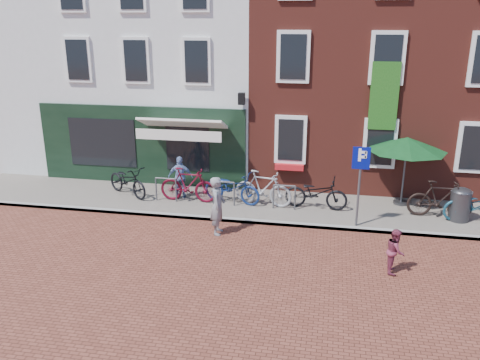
% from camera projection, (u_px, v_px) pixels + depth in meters
% --- Properties ---
extents(ground, '(80.00, 80.00, 0.00)m').
position_uv_depth(ground, '(263.00, 225.00, 15.06)').
color(ground, brown).
extents(sidewalk, '(24.00, 3.00, 0.10)m').
position_uv_depth(sidewalk, '(300.00, 208.00, 16.27)').
color(sidewalk, slate).
rests_on(sidewalk, ground).
extents(building_stucco, '(8.00, 8.00, 9.00)m').
position_uv_depth(building_stucco, '(172.00, 55.00, 21.08)').
color(building_stucco, silver).
rests_on(building_stucco, ground).
extents(building_brick_mid, '(6.00, 8.00, 10.00)m').
position_uv_depth(building_brick_mid, '(339.00, 45.00, 19.69)').
color(building_brick_mid, maroon).
rests_on(building_brick_mid, ground).
extents(filler_left, '(7.00, 8.00, 9.00)m').
position_uv_depth(filler_left, '(14.00, 53.00, 22.40)').
color(filler_left, silver).
rests_on(filler_left, ground).
extents(litter_bin, '(0.61, 0.61, 1.11)m').
position_uv_depth(litter_bin, '(460.00, 203.00, 14.99)').
color(litter_bin, '#39383B').
rests_on(litter_bin, sidewalk).
extents(parking_sign, '(0.50, 0.08, 2.43)m').
position_uv_depth(parking_sign, '(360.00, 173.00, 14.25)').
color(parking_sign, '#4C4C4F').
rests_on(parking_sign, sidewalk).
extents(parasol, '(2.56, 2.56, 2.38)m').
position_uv_depth(parasol, '(407.00, 142.00, 15.85)').
color(parasol, '#4C4C4F').
rests_on(parasol, sidewalk).
extents(woman, '(0.46, 0.66, 1.73)m').
position_uv_depth(woman, '(218.00, 206.00, 14.22)').
color(woman, gray).
rests_on(woman, ground).
extents(boy, '(0.47, 0.58, 1.14)m').
position_uv_depth(boy, '(395.00, 251.00, 12.11)').
color(boy, brown).
rests_on(boy, ground).
extents(cafe_person, '(0.90, 0.50, 1.45)m').
position_uv_depth(cafe_person, '(181.00, 177.00, 16.90)').
color(cafe_person, '#758FC0').
rests_on(cafe_person, sidewalk).
extents(bicycle_0, '(2.09, 1.67, 1.06)m').
position_uv_depth(bicycle_0, '(128.00, 181.00, 17.16)').
color(bicycle_0, black).
rests_on(bicycle_0, sidewalk).
extents(bicycle_1, '(1.98, 0.61, 1.18)m').
position_uv_depth(bicycle_1, '(188.00, 185.00, 16.55)').
color(bicycle_1, '#520819').
rests_on(bicycle_1, sidewalk).
extents(bicycle_2, '(2.14, 1.20, 1.06)m').
position_uv_depth(bicycle_2, '(232.00, 187.00, 16.48)').
color(bicycle_2, navy).
rests_on(bicycle_2, sidewalk).
extents(bicycle_3, '(2.03, 0.93, 1.18)m').
position_uv_depth(bicycle_3, '(263.00, 188.00, 16.22)').
color(bicycle_3, gray).
rests_on(bicycle_3, sidewalk).
extents(bicycle_4, '(2.08, 0.88, 1.06)m').
position_uv_depth(bicycle_4, '(316.00, 193.00, 15.96)').
color(bicycle_4, black).
rests_on(bicycle_4, sidewalk).
extents(bicycle_5, '(1.97, 0.57, 1.18)m').
position_uv_depth(bicycle_5, '(440.00, 199.00, 15.22)').
color(bicycle_5, black).
rests_on(bicycle_5, sidewalk).
extents(bicycle_6, '(2.07, 0.87, 1.06)m').
position_uv_depth(bicycle_6, '(478.00, 205.00, 14.88)').
color(bicycle_6, '#164153').
rests_on(bicycle_6, sidewalk).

